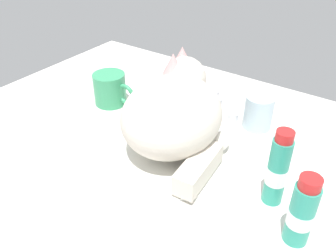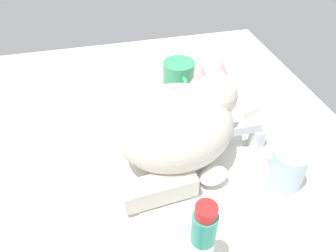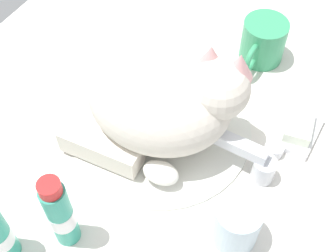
{
  "view_description": "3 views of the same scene",
  "coord_description": "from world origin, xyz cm",
  "px_view_note": "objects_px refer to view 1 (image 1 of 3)",
  "views": [
    {
      "loc": [
        33.91,
        -49.71,
        45.8
      ],
      "look_at": [
        0.37,
        -1.91,
        7.18
      ],
      "focal_mm": 38.26,
      "sensor_mm": 36.0,
      "label": 1
    },
    {
      "loc": [
        44.67,
        -12.23,
        48.05
      ],
      "look_at": [
        -1.7,
        -0.84,
        7.46
      ],
      "focal_mm": 34.57,
      "sensor_mm": 36.0,
      "label": 2
    },
    {
      "loc": [
        39.23,
        24.04,
        62.92
      ],
      "look_at": [
        2.92,
        3.08,
        6.48
      ],
      "focal_mm": 49.99,
      "sensor_mm": 36.0,
      "label": 3
    }
  ],
  "objects_px": {
    "soap_bar": "(182,91)",
    "mouthwash_bottle": "(302,212)",
    "cat": "(175,112)",
    "toothpaste_bottle": "(277,170)",
    "faucet": "(212,105)",
    "rinse_cup": "(258,112)",
    "coffee_mug": "(111,89)"
  },
  "relations": [
    {
      "from": "rinse_cup",
      "to": "soap_bar",
      "type": "relative_size",
      "value": 1.2
    },
    {
      "from": "toothpaste_bottle",
      "to": "mouthwash_bottle",
      "type": "bearing_deg",
      "value": -44.21
    },
    {
      "from": "coffee_mug",
      "to": "rinse_cup",
      "type": "bearing_deg",
      "value": 17.56
    },
    {
      "from": "rinse_cup",
      "to": "toothpaste_bottle",
      "type": "distance_m",
      "value": 0.24
    },
    {
      "from": "rinse_cup",
      "to": "toothpaste_bottle",
      "type": "xyz_separation_m",
      "value": [
        0.12,
        -0.2,
        0.03
      ]
    },
    {
      "from": "faucet",
      "to": "toothpaste_bottle",
      "type": "relative_size",
      "value": 0.88
    },
    {
      "from": "cat",
      "to": "mouthwash_bottle",
      "type": "height_order",
      "value": "cat"
    },
    {
      "from": "rinse_cup",
      "to": "mouthwash_bottle",
      "type": "height_order",
      "value": "mouthwash_bottle"
    },
    {
      "from": "mouthwash_bottle",
      "to": "coffee_mug",
      "type": "bearing_deg",
      "value": 163.7
    },
    {
      "from": "coffee_mug",
      "to": "rinse_cup",
      "type": "xyz_separation_m",
      "value": [
        0.35,
        0.11,
        -0.0
      ]
    },
    {
      "from": "cat",
      "to": "toothpaste_bottle",
      "type": "xyz_separation_m",
      "value": [
        0.23,
        -0.03,
        -0.02
      ]
    },
    {
      "from": "cat",
      "to": "faucet",
      "type": "bearing_deg",
      "value": 89.88
    },
    {
      "from": "cat",
      "to": "soap_bar",
      "type": "height_order",
      "value": "cat"
    },
    {
      "from": "coffee_mug",
      "to": "rinse_cup",
      "type": "height_order",
      "value": "coffee_mug"
    },
    {
      "from": "rinse_cup",
      "to": "soap_bar",
      "type": "distance_m",
      "value": 0.22
    },
    {
      "from": "faucet",
      "to": "cat",
      "type": "relative_size",
      "value": 0.5
    },
    {
      "from": "faucet",
      "to": "coffee_mug",
      "type": "height_order",
      "value": "coffee_mug"
    },
    {
      "from": "soap_bar",
      "to": "mouthwash_bottle",
      "type": "distance_m",
      "value": 0.48
    },
    {
      "from": "soap_bar",
      "to": "mouthwash_bottle",
      "type": "height_order",
      "value": "mouthwash_bottle"
    },
    {
      "from": "cat",
      "to": "rinse_cup",
      "type": "distance_m",
      "value": 0.21
    },
    {
      "from": "coffee_mug",
      "to": "faucet",
      "type": "bearing_deg",
      "value": 21.54
    },
    {
      "from": "cat",
      "to": "soap_bar",
      "type": "relative_size",
      "value": 4.01
    },
    {
      "from": "faucet",
      "to": "rinse_cup",
      "type": "bearing_deg",
      "value": 8.34
    },
    {
      "from": "coffee_mug",
      "to": "toothpaste_bottle",
      "type": "xyz_separation_m",
      "value": [
        0.46,
        -0.09,
        0.03
      ]
    },
    {
      "from": "faucet",
      "to": "soap_bar",
      "type": "height_order",
      "value": "faucet"
    },
    {
      "from": "faucet",
      "to": "cat",
      "type": "distance_m",
      "value": 0.17
    },
    {
      "from": "rinse_cup",
      "to": "faucet",
      "type": "bearing_deg",
      "value": -171.66
    },
    {
      "from": "cat",
      "to": "toothpaste_bottle",
      "type": "height_order",
      "value": "cat"
    },
    {
      "from": "toothpaste_bottle",
      "to": "faucet",
      "type": "bearing_deg",
      "value": 140.3
    },
    {
      "from": "soap_bar",
      "to": "coffee_mug",
      "type": "bearing_deg",
      "value": -137.26
    },
    {
      "from": "mouthwash_bottle",
      "to": "rinse_cup",
      "type": "bearing_deg",
      "value": 124.01
    },
    {
      "from": "soap_bar",
      "to": "cat",
      "type": "bearing_deg",
      "value": -61.06
    }
  ]
}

